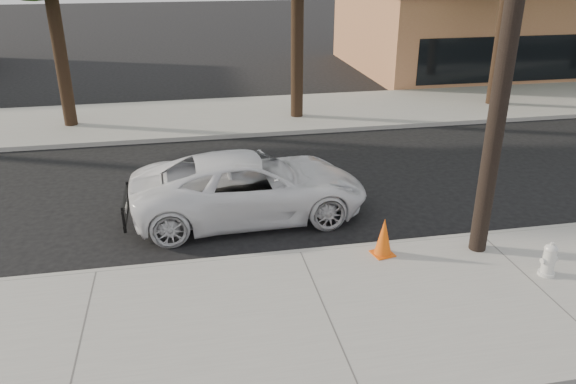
% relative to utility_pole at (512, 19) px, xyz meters
% --- Properties ---
extents(ground, '(120.00, 120.00, 0.00)m').
position_rel_utility_pole_xyz_m(ground, '(-3.60, 2.70, -4.70)').
color(ground, black).
rests_on(ground, ground).
extents(near_sidewalk, '(90.00, 4.40, 0.15)m').
position_rel_utility_pole_xyz_m(near_sidewalk, '(-3.60, -1.60, -4.62)').
color(near_sidewalk, gray).
rests_on(near_sidewalk, ground).
extents(far_sidewalk, '(90.00, 5.00, 0.15)m').
position_rel_utility_pole_xyz_m(far_sidewalk, '(-3.60, 11.20, -4.62)').
color(far_sidewalk, gray).
rests_on(far_sidewalk, ground).
extents(curb_near, '(90.00, 0.12, 0.16)m').
position_rel_utility_pole_xyz_m(curb_near, '(-3.60, 0.60, -4.62)').
color(curb_near, '#9E9B93').
rests_on(curb_near, ground).
extents(building_main, '(18.00, 10.00, 4.00)m').
position_rel_utility_pole_xyz_m(building_main, '(12.40, 18.70, -2.70)').
color(building_main, '#AD6B48').
rests_on(building_main, ground).
extents(utility_pole, '(1.40, 0.34, 9.00)m').
position_rel_utility_pole_xyz_m(utility_pole, '(0.00, 0.00, 0.00)').
color(utility_pole, black).
rests_on(utility_pole, near_sidewalk).
extents(police_cruiser, '(5.52, 2.70, 1.51)m').
position_rel_utility_pole_xyz_m(police_cruiser, '(-4.33, 2.74, -3.94)').
color(police_cruiser, white).
rests_on(police_cruiser, ground).
extents(fire_hydrant, '(0.34, 0.31, 0.64)m').
position_rel_utility_pole_xyz_m(fire_hydrant, '(0.78, -1.18, -4.24)').
color(fire_hydrant, silver).
rests_on(fire_hydrant, near_sidewalk).
extents(traffic_cone, '(0.48, 0.48, 0.79)m').
position_rel_utility_pole_xyz_m(traffic_cone, '(-1.99, 0.15, -4.17)').
color(traffic_cone, '#EA580C').
rests_on(traffic_cone, near_sidewalk).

